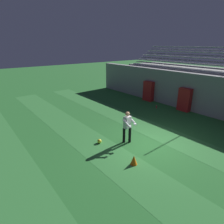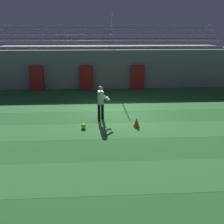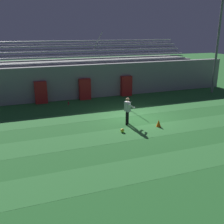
% 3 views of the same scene
% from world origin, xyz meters
% --- Properties ---
extents(ground_plane, '(80.00, 80.00, 0.00)m').
position_xyz_m(ground_plane, '(0.00, 0.00, 0.00)').
color(ground_plane, '#286B2D').
extents(turf_stripe_near, '(28.00, 1.87, 0.01)m').
position_xyz_m(turf_stripe_near, '(0.00, -6.00, 0.00)').
color(turf_stripe_near, '#337A38').
rests_on(turf_stripe_near, ground).
extents(turf_stripe_mid, '(28.00, 1.87, 0.01)m').
position_xyz_m(turf_stripe_mid, '(0.00, -2.26, 0.00)').
color(turf_stripe_mid, '#337A38').
rests_on(turf_stripe_mid, ground).
extents(turf_stripe_far, '(28.00, 1.87, 0.01)m').
position_xyz_m(turf_stripe_far, '(0.00, 1.48, 0.00)').
color(turf_stripe_far, '#337A38').
rests_on(turf_stripe_far, ground).
extents(back_wall, '(24.00, 0.60, 2.80)m').
position_xyz_m(back_wall, '(0.00, 6.50, 1.40)').
color(back_wall, gray).
rests_on(back_wall, ground).
extents(padding_pillar_gate_left, '(0.94, 0.44, 1.73)m').
position_xyz_m(padding_pillar_gate_left, '(-1.86, 5.95, 0.86)').
color(padding_pillar_gate_left, '#B21E1E').
rests_on(padding_pillar_gate_left, ground).
extents(padding_pillar_far_left, '(0.94, 0.44, 1.73)m').
position_xyz_m(padding_pillar_far_left, '(-5.40, 5.95, 0.86)').
color(padding_pillar_far_left, '#B21E1E').
rests_on(padding_pillar_far_left, ground).
extents(goalkeeper, '(0.59, 0.63, 1.67)m').
position_xyz_m(goalkeeper, '(-0.94, -0.78, 0.95)').
color(goalkeeper, black).
rests_on(goalkeeper, ground).
extents(soccer_ball, '(0.22, 0.22, 0.22)m').
position_xyz_m(soccer_ball, '(-1.75, -1.94, 0.11)').
color(soccer_ball, yellow).
rests_on(soccer_ball, ground).
extents(traffic_cone, '(0.30, 0.30, 0.42)m').
position_xyz_m(traffic_cone, '(0.63, -1.85, 0.21)').
color(traffic_cone, orange).
rests_on(traffic_cone, ground).
extents(water_bottle, '(0.07, 0.07, 0.24)m').
position_xyz_m(water_bottle, '(-3.49, 4.78, 0.12)').
color(water_bottle, red).
rests_on(water_bottle, ground).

